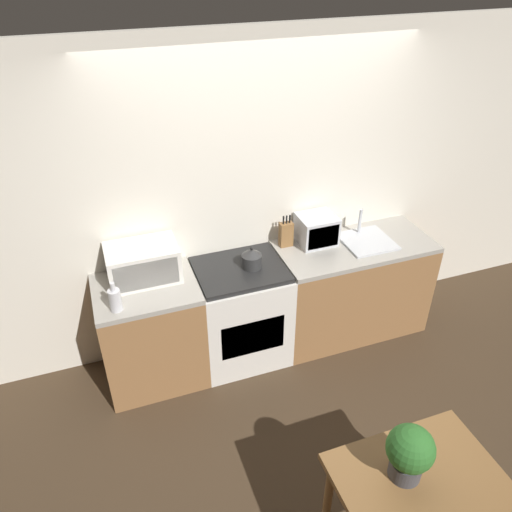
{
  "coord_description": "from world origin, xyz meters",
  "views": [
    {
      "loc": [
        -1.25,
        -2.44,
        3.12
      ],
      "look_at": [
        -0.18,
        0.52,
        1.05
      ],
      "focal_mm": 35.0,
      "sensor_mm": 36.0,
      "label": 1
    }
  ],
  "objects_px": {
    "microwave": "(143,263)",
    "stove_range": "(241,313)",
    "toaster_oven": "(317,230)",
    "dining_table": "(421,496)",
    "kettle": "(252,258)",
    "bottle": "(115,299)"
  },
  "relations": [
    {
      "from": "microwave",
      "to": "dining_table",
      "type": "distance_m",
      "value": 2.37
    },
    {
      "from": "stove_range",
      "to": "kettle",
      "type": "bearing_deg",
      "value": -8.36
    },
    {
      "from": "toaster_oven",
      "to": "stove_range",
      "type": "bearing_deg",
      "value": -168.38
    },
    {
      "from": "microwave",
      "to": "stove_range",
      "type": "bearing_deg",
      "value": -9.05
    },
    {
      "from": "stove_range",
      "to": "toaster_oven",
      "type": "bearing_deg",
      "value": 11.62
    },
    {
      "from": "kettle",
      "to": "dining_table",
      "type": "xyz_separation_m",
      "value": [
        0.25,
        -1.95,
        -0.34
      ]
    },
    {
      "from": "microwave",
      "to": "toaster_oven",
      "type": "relative_size",
      "value": 1.71
    },
    {
      "from": "kettle",
      "to": "dining_table",
      "type": "distance_m",
      "value": 1.99
    },
    {
      "from": "toaster_oven",
      "to": "bottle",
      "type": "bearing_deg",
      "value": -168.52
    },
    {
      "from": "kettle",
      "to": "dining_table",
      "type": "relative_size",
      "value": 0.21
    },
    {
      "from": "kettle",
      "to": "bottle",
      "type": "distance_m",
      "value": 1.08
    },
    {
      "from": "kettle",
      "to": "toaster_oven",
      "type": "distance_m",
      "value": 0.65
    },
    {
      "from": "toaster_oven",
      "to": "kettle",
      "type": "bearing_deg",
      "value": -165.55
    },
    {
      "from": "microwave",
      "to": "dining_table",
      "type": "relative_size",
      "value": 0.61
    },
    {
      "from": "bottle",
      "to": "toaster_oven",
      "type": "bearing_deg",
      "value": 11.48
    },
    {
      "from": "kettle",
      "to": "bottle",
      "type": "xyz_separation_m",
      "value": [
        -1.06,
        -0.18,
        0.01
      ]
    },
    {
      "from": "stove_range",
      "to": "toaster_oven",
      "type": "relative_size",
      "value": 2.92
    },
    {
      "from": "bottle",
      "to": "dining_table",
      "type": "relative_size",
      "value": 0.26
    },
    {
      "from": "kettle",
      "to": "toaster_oven",
      "type": "relative_size",
      "value": 0.59
    },
    {
      "from": "stove_range",
      "to": "microwave",
      "type": "height_order",
      "value": "microwave"
    },
    {
      "from": "toaster_oven",
      "to": "dining_table",
      "type": "bearing_deg",
      "value": -100.23
    },
    {
      "from": "bottle",
      "to": "kettle",
      "type": "bearing_deg",
      "value": 9.67
    }
  ]
}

